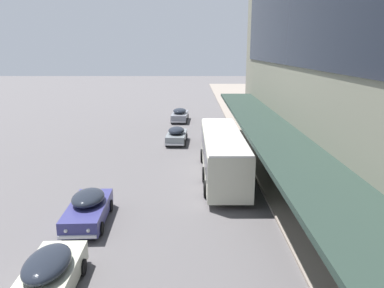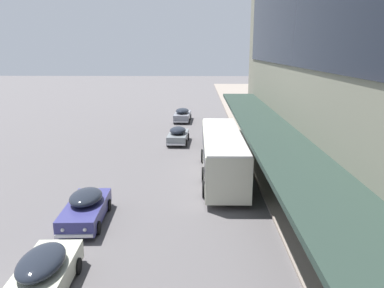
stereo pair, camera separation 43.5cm
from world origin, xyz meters
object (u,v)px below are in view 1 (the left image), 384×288
Objects in this scene: sedan_trailing_mid at (213,130)px; sedan_oncoming_rear at (180,115)px; sedan_oncoming_front at (88,208)px; sedan_lead_mid at (176,135)px; transit_bus_kerbside_front at (223,152)px; sedan_second_mid at (47,278)px.

sedan_oncoming_rear is at bearing 113.19° from sedan_trailing_mid.
sedan_lead_mid is at bearing 77.02° from sedan_oncoming_front.
sedan_oncoming_rear is (-3.61, 8.42, 0.05)m from sedan_trailing_mid.
sedan_oncoming_front reaches higher than sedan_lead_mid.
sedan_oncoming_front is at bearing -97.81° from sedan_oncoming_rear.
transit_bus_kerbside_front is 21.02m from sedan_oncoming_rear.
transit_bus_kerbside_front is 10.04m from sedan_oncoming_front.
sedan_oncoming_rear is (-3.56, 20.69, -1.00)m from transit_bus_kerbside_front.
sedan_second_mid is 33.68m from sedan_oncoming_rear.
sedan_lead_mid is 4.37m from sedan_trailing_mid.
sedan_oncoming_rear reaches higher than sedan_lead_mid.
transit_bus_kerbside_front is 2.26× the size of sedan_oncoming_rear.
sedan_second_mid is at bearing -106.02° from sedan_trailing_mid.
sedan_oncoming_front is 1.07× the size of sedan_trailing_mid.
sedan_oncoming_front is at bearing -102.98° from sedan_lead_mid.
sedan_trailing_mid is (7.20, 25.07, -0.04)m from sedan_second_mid.
sedan_lead_mid is (-3.52, 9.75, -1.03)m from transit_bus_kerbside_front.
sedan_oncoming_front is at bearing 91.71° from sedan_second_mid.
sedan_trailing_mid is at bearing 68.84° from sedan_oncoming_front.
sedan_oncoming_rear is (-0.04, 10.94, 0.03)m from sedan_lead_mid.
sedan_lead_mid is (3.81, 16.54, -0.01)m from sedan_oncoming_front.
sedan_oncoming_rear reaches higher than sedan_oncoming_front.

